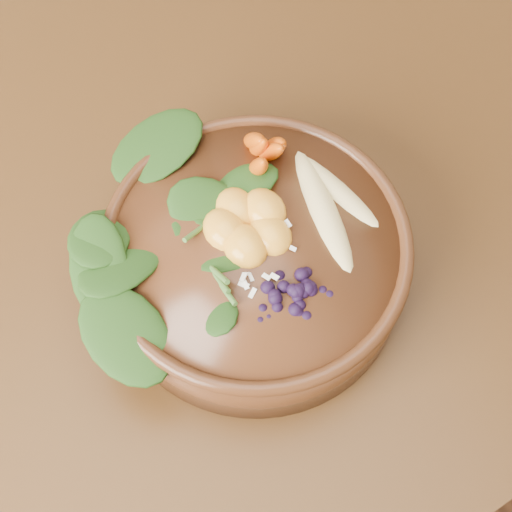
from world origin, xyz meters
TOP-DOWN VIEW (x-y plane):
  - ground at (0.00, 0.00)m, footprint 4.00×4.00m
  - dining_table at (0.00, 0.00)m, footprint 1.60×0.90m
  - stoneware_bowl at (-0.03, -0.14)m, footprint 0.31×0.31m
  - kale_heap at (-0.07, -0.07)m, footprint 0.20×0.18m
  - carrot_cluster at (0.03, -0.06)m, footprint 0.06×0.06m
  - banana_halves at (0.06, -0.14)m, footprint 0.08×0.17m
  - mandarin_cluster at (-0.03, -0.12)m, footprint 0.09×0.10m
  - blueberry_pile at (-0.03, -0.20)m, footprint 0.14×0.11m
  - coconut_flakes at (-0.03, -0.16)m, footprint 0.10×0.08m

SIDE VIEW (x-z plane):
  - ground at x=0.00m, z-range 0.00..0.00m
  - dining_table at x=0.00m, z-range 0.28..1.03m
  - stoneware_bowl at x=-0.03m, z-range 0.75..0.83m
  - coconut_flakes at x=-0.03m, z-range 0.83..0.84m
  - banana_halves at x=0.06m, z-range 0.83..0.86m
  - mandarin_cluster at x=-0.03m, z-range 0.83..0.86m
  - blueberry_pile at x=-0.03m, z-range 0.83..0.87m
  - kale_heap at x=-0.07m, z-range 0.83..0.88m
  - carrot_cluster at x=0.03m, z-range 0.83..0.91m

